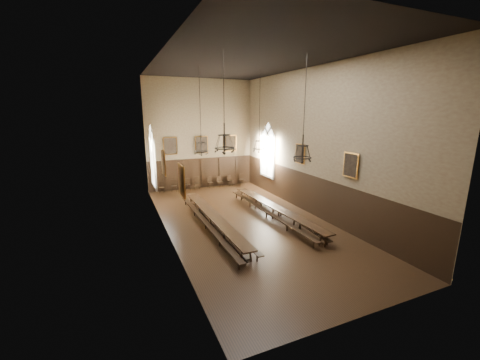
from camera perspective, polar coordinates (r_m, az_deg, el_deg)
floor at (r=17.61m, az=0.99°, el=-8.19°), size 9.00×18.00×0.02m
ceiling at (r=16.60m, az=1.12°, el=22.21°), size 9.00×18.00×0.02m
wall_back at (r=24.95m, az=-7.60°, el=8.70°), size 9.00×0.02×9.00m
wall_front at (r=9.19m, az=24.87°, el=-0.06°), size 9.00×0.02×9.00m
wall_left at (r=15.22m, az=-14.69°, el=5.56°), size 0.02×18.00×9.00m
wall_right at (r=18.81m, az=13.77°, el=7.00°), size 0.02×18.00×9.00m
wainscot_panelling at (r=17.19m, az=1.00°, el=-4.27°), size 9.00×18.00×2.50m
table_left at (r=16.70m, az=-5.09°, el=-8.06°), size 0.75×9.48×0.74m
table_right at (r=18.23m, az=6.93°, el=-6.25°), size 1.14×9.47×0.74m
bench_left_outer at (r=16.63m, az=-6.74°, el=-8.48°), size 0.35×10.23×0.46m
bench_left_inner at (r=16.99m, az=-3.46°, el=-7.98°), size 0.29×9.72×0.44m
bench_right_inner at (r=18.26m, az=5.15°, el=-6.45°), size 0.53×9.90×0.45m
bench_right_outer at (r=18.61m, az=7.95°, el=-6.15°), size 0.85×9.87×0.44m
chair_0 at (r=24.51m, az=-14.91°, el=-1.76°), size 0.50×0.50×0.89m
chair_1 at (r=24.63m, az=-12.67°, el=-1.51°), size 0.50×0.50×0.96m
chair_2 at (r=24.86m, az=-10.08°, el=-1.28°), size 0.48×0.48×0.93m
chair_3 at (r=25.06m, az=-8.37°, el=-1.05°), size 0.50×0.50×1.00m
chair_4 at (r=25.32m, az=-5.77°, el=-0.87°), size 0.48×0.48×0.93m
chair_5 at (r=25.60m, az=-3.93°, el=-0.69°), size 0.49×0.49×0.92m
chair_6 at (r=25.94m, az=-1.97°, el=-0.49°), size 0.47×0.47×0.90m
chair_7 at (r=26.42m, az=0.32°, el=-0.22°), size 0.46×0.46×0.91m
chandelier_back_left at (r=18.21m, az=-7.53°, el=6.61°), size 0.84×0.84×5.14m
chandelier_back_right at (r=19.79m, az=3.73°, el=7.09°), size 0.81×0.81×5.20m
chandelier_front_left at (r=13.57m, az=-3.04°, el=7.36°), size 0.92×0.92×4.40m
chandelier_front_right at (r=14.79m, az=12.02°, el=5.46°), size 0.91×0.91×4.98m
portrait_back_0 at (r=24.33m, az=-13.40°, el=6.45°), size 1.10×0.12×1.40m
portrait_back_1 at (r=24.90m, az=-7.47°, el=6.85°), size 1.10×0.12×1.40m
portrait_back_2 at (r=25.73m, az=-1.85°, el=7.15°), size 1.10×0.12×1.40m
portrait_left_0 at (r=16.34m, az=-14.62°, el=3.22°), size 0.12×1.00×1.30m
portrait_left_1 at (r=11.99m, az=-11.24°, el=-0.13°), size 0.12×1.00×1.30m
portrait_right_0 at (r=19.63m, az=11.59°, el=5.00°), size 0.12×1.00×1.30m
portrait_right_1 at (r=16.19m, az=20.66°, el=2.71°), size 0.12×1.00×1.30m
window_right at (r=23.49m, az=5.38°, el=5.79°), size 0.20×2.20×4.60m
window_left at (r=20.79m, az=-16.66°, el=4.32°), size 0.20×2.20×4.60m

